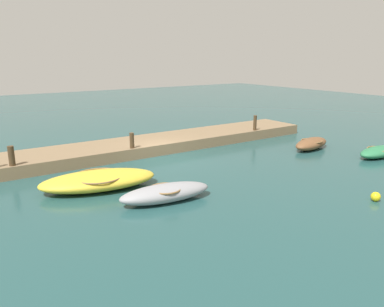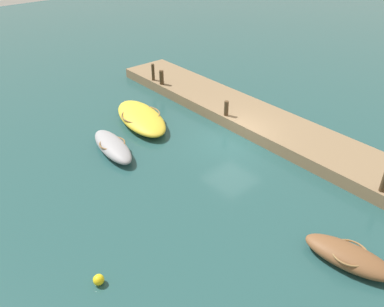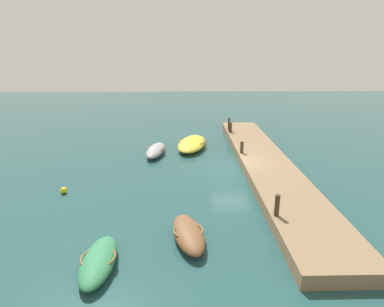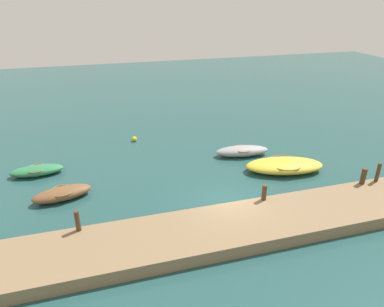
{
  "view_description": "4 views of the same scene",
  "coord_description": "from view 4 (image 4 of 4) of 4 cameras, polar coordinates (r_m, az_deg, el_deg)",
  "views": [
    {
      "loc": [
        9.84,
        17.27,
        5.47
      ],
      "look_at": [
        1.04,
        4.22,
        1.36
      ],
      "focal_mm": 35.18,
      "sensor_mm": 36.0,
      "label": 1
    },
    {
      "loc": [
        -12.14,
        13.15,
        10.36
      ],
      "look_at": [
        -1.15,
        3.81,
        1.3
      ],
      "focal_mm": 36.65,
      "sensor_mm": 36.0,
      "label": 2
    },
    {
      "loc": [
        -19.75,
        3.11,
        7.59
      ],
      "look_at": [
        -0.01,
        2.69,
        1.09
      ],
      "focal_mm": 29.3,
      "sensor_mm": 36.0,
      "label": 3
    },
    {
      "loc": [
        -6.05,
        -14.07,
        10.14
      ],
      "look_at": [
        -0.85,
        4.09,
        1.25
      ],
      "focal_mm": 32.12,
      "sensor_mm": 36.0,
      "label": 4
    }
  ],
  "objects": [
    {
      "name": "mooring_post_west",
      "position": [
        16.03,
        -18.48,
        -10.56
      ],
      "size": [
        0.22,
        0.22,
        1.0
      ],
      "primitive_type": "cylinder",
      "color": "#47331E",
      "rests_on": "dock_platform"
    },
    {
      "name": "dinghy_brown",
      "position": [
        19.85,
        -20.76,
        -6.22
      ],
      "size": [
        3.26,
        1.8,
        0.67
      ],
      "rotation": [
        0.0,
        0.0,
        0.21
      ],
      "color": "brown",
      "rests_on": "ground_plane"
    },
    {
      "name": "marker_buoy",
      "position": [
        26.09,
        -9.56,
        2.41
      ],
      "size": [
        0.37,
        0.37,
        0.37
      ],
      "primitive_type": "sphere",
      "color": "yellow",
      "rests_on": "ground_plane"
    },
    {
      "name": "mooring_post_mid_east",
      "position": [
        20.92,
        26.6,
        -3.37
      ],
      "size": [
        0.27,
        0.27,
        0.91
      ],
      "primitive_type": "cylinder",
      "color": "#47331E",
      "rests_on": "dock_platform"
    },
    {
      "name": "mooring_post_mid_west",
      "position": [
        17.7,
        11.91,
        -6.35
      ],
      "size": [
        0.24,
        0.24,
        0.84
      ],
      "primitive_type": "cylinder",
      "color": "#47331E",
      "rests_on": "dock_platform"
    },
    {
      "name": "mooring_post_east",
      "position": [
        21.49,
        28.51,
        -2.76
      ],
      "size": [
        0.2,
        0.2,
        1.1
      ],
      "primitive_type": "cylinder",
      "color": "#47331E",
      "rests_on": "dock_platform"
    },
    {
      "name": "ground_plane",
      "position": [
        18.37,
        6.14,
        -8.47
      ],
      "size": [
        84.0,
        84.0,
        0.0
      ],
      "primitive_type": "plane",
      "color": "#234C4C"
    },
    {
      "name": "motorboat_yellow",
      "position": [
        22.1,
        15.09,
        -1.93
      ],
      "size": [
        5.15,
        3.05,
        0.75
      ],
      "rotation": [
        0.0,
        0.0,
        -0.21
      ],
      "color": "gold",
      "rests_on": "ground_plane"
    },
    {
      "name": "rowboat_grey",
      "position": [
        23.62,
        8.3,
        0.43
      ],
      "size": [
        3.78,
        1.7,
        0.68
      ],
      "rotation": [
        0.0,
        0.0,
        -0.14
      ],
      "color": "#939399",
      "rests_on": "ground_plane"
    },
    {
      "name": "dock_platform",
      "position": [
        16.51,
        9.14,
        -11.71
      ],
      "size": [
        22.83,
        3.22,
        0.62
      ],
      "primitive_type": "cube",
      "color": "#846B4C",
      "rests_on": "ground_plane"
    },
    {
      "name": "rowboat_green",
      "position": [
        22.99,
        -24.36,
        -2.57
      ],
      "size": [
        3.11,
        1.29,
        0.58
      ],
      "rotation": [
        0.0,
        0.0,
        0.01
      ],
      "color": "#2D7A4C",
      "rests_on": "ground_plane"
    }
  ]
}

